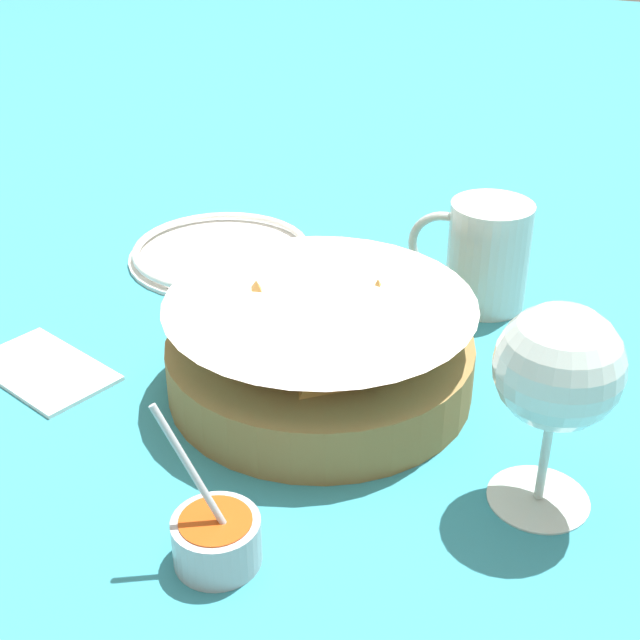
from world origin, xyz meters
TOP-DOWN VIEW (x-y plane):
  - ground_plane at (0.00, 0.00)m, footprint 4.00×4.00m
  - food_basket at (0.01, 0.01)m, footprint 0.27×0.27m
  - sauce_cup at (0.01, 0.23)m, footprint 0.07×0.06m
  - wine_glass at (-0.19, 0.09)m, footprint 0.09×0.09m
  - beer_mug at (-0.09, -0.20)m, footprint 0.12×0.08m
  - side_plate at (0.21, -0.20)m, footprint 0.21×0.21m
  - napkin at (0.26, 0.07)m, footprint 0.15×0.12m

SIDE VIEW (x-z plane):
  - ground_plane at x=0.00m, z-range 0.00..0.00m
  - napkin at x=0.26m, z-range 0.00..0.01m
  - side_plate at x=0.21m, z-range 0.00..0.01m
  - sauce_cup at x=0.01m, z-range -0.04..0.08m
  - food_basket at x=0.01m, z-range -0.01..0.09m
  - beer_mug at x=-0.09m, z-range 0.00..0.11m
  - wine_glass at x=-0.19m, z-range 0.03..0.19m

